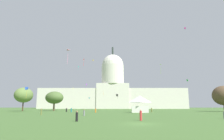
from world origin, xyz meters
The scene contains 29 objects.
ground_plane centered at (0.00, 0.00, 0.00)m, with size 800.00×800.00×0.00m, color #42662D.
capitol_building centered at (-2.86, 176.71, 17.28)m, with size 146.64×22.82×63.89m.
event_tent centered at (6.66, 48.32, 3.20)m, with size 6.73×6.74×6.17m.
tree_east_near centered at (45.60, 62.11, 6.97)m, with size 13.29×13.30×11.24m.
tree_west_far centered at (-45.72, 69.29, 7.54)m, with size 10.35×11.44×11.11m.
tree_west_near centered at (-33.79, 78.94, 6.74)m, with size 13.51×13.32×9.98m.
person_grey_deep_crowd centered at (16.59, 10.21, 0.66)m, with size 0.52×0.52×1.47m.
person_olive_edge_east centered at (-21.44, 25.10, 0.80)m, with size 0.37×0.37×1.68m.
person_black_near_tent centered at (-21.94, 55.58, 0.77)m, with size 0.63×0.63×1.70m.
person_black_lawn_far_left centered at (-8.78, 3.98, 0.71)m, with size 0.48×0.48×1.55m.
person_orange_back_right centered at (-9.50, 47.05, 0.74)m, with size 0.52×0.52×1.63m.
person_grey_front_right centered at (-10.19, 22.08, 0.67)m, with size 0.39×0.39×1.48m.
person_olive_mid_left centered at (11.72, 51.92, 0.79)m, with size 0.56×0.56×1.75m.
person_red_near_tree_west centered at (0.96, 5.75, 0.80)m, with size 0.49×0.49×1.73m.
person_teal_mid_right centered at (-19.22, 51.76, 0.79)m, with size 0.51×0.51×1.74m.
kite_cyan_low centered at (-21.03, 127.80, 8.62)m, with size 1.05×0.69×0.94m.
kite_lime_mid centered at (17.26, 58.66, 19.74)m, with size 1.57×1.84×4.14m.
kite_gold_high centered at (-17.70, 118.95, 36.19)m, with size 0.97×1.02×1.15m.
kite_green_low centered at (29.41, 60.17, 13.46)m, with size 0.63×0.74×0.85m.
kite_orange_low centered at (-10.88, 141.21, 14.08)m, with size 0.48×1.18×4.07m.
kite_red_mid centered at (-16.42, 61.82, 22.70)m, with size 0.45×0.88×3.77m.
kite_magenta_high centered at (37.03, 78.29, 45.03)m, with size 1.04×1.03×0.82m.
kite_white_mid centered at (38.24, 153.87, 27.14)m, with size 1.32×1.22×0.24m.
kite_pink_low centered at (-16.66, 29.52, 17.39)m, with size 1.22×1.35×3.83m.
kite_blue_low centered at (-34.06, 44.78, 8.52)m, with size 1.12×1.08×4.02m.
kite_black_low centered at (-0.02, 113.37, 9.94)m, with size 1.57×1.57×3.24m.
kite_yellow_low centered at (-35.26, 135.53, 16.73)m, with size 0.41×1.07×1.52m.
kite_violet_low centered at (-22.08, 116.50, 17.39)m, with size 0.66×0.57×4.26m.
kite_turquoise_mid centered at (-31.26, 134.03, 34.05)m, with size 0.66×1.02×4.37m.
Camera 1 is at (-3.56, -26.27, 2.17)m, focal length 31.96 mm.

